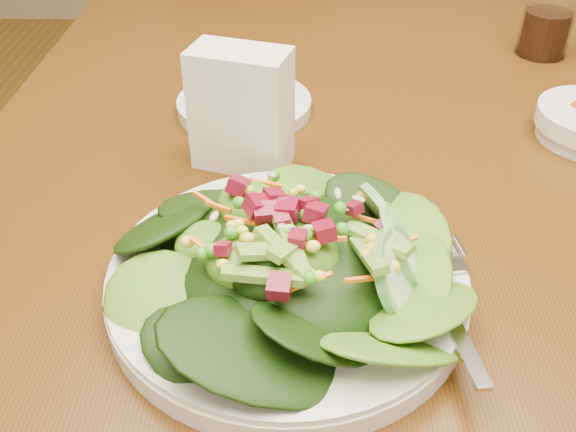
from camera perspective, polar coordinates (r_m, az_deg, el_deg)
name	(u,v)px	position (r m, az deg, el deg)	size (l,w,h in m)	color
dining_table	(355,229)	(0.79, 5.98, -1.12)	(0.90, 1.40, 0.75)	#4B2C09
chair_far	(260,26)	(1.84, -2.47, 16.52)	(0.49, 0.49, 0.93)	#341B09
salad_plate	(300,262)	(0.53, 1.07, -4.13)	(0.31, 0.30, 0.09)	silver
bread_plate	(244,86)	(0.81, -3.98, 11.47)	(0.17, 0.17, 0.09)	silver
drinking_glass	(548,18)	(1.04, 22.13, 16.02)	(0.07, 0.07, 0.13)	silver
napkin_holder	(241,107)	(0.68, -4.19, 9.68)	(0.11, 0.08, 0.13)	white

